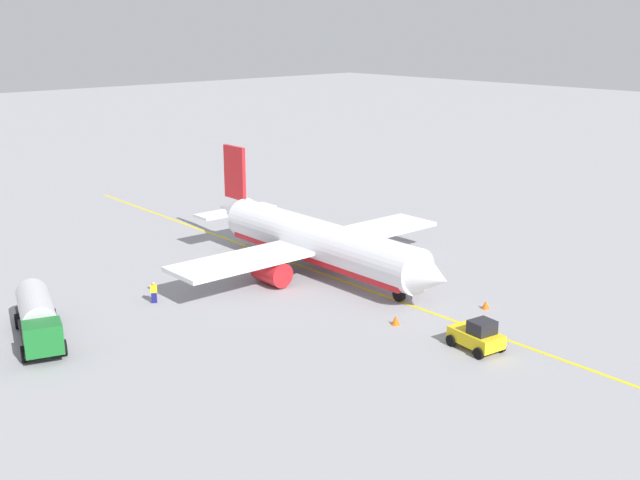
# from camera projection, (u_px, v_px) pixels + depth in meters

# --- Properties ---
(ground_plane) EXTENTS (400.00, 400.00, 0.00)m
(ground_plane) POSITION_uv_depth(u_px,v_px,m) (320.00, 273.00, 68.78)
(ground_plane) COLOR #939399
(airplane) EXTENTS (30.15, 27.67, 9.74)m
(airplane) POSITION_uv_depth(u_px,v_px,m) (316.00, 242.00, 68.40)
(airplane) COLOR white
(airplane) RESTS_ON ground
(fuel_tanker) EXTENTS (10.36, 5.50, 3.15)m
(fuel_tanker) POSITION_uv_depth(u_px,v_px,m) (38.00, 316.00, 53.87)
(fuel_tanker) COLOR #2D2D33
(fuel_tanker) RESTS_ON ground
(pushback_tug) EXTENTS (3.85, 2.76, 2.20)m
(pushback_tug) POSITION_uv_depth(u_px,v_px,m) (477.00, 336.00, 52.39)
(pushback_tug) COLOR yellow
(pushback_tug) RESTS_ON ground
(refueling_worker) EXTENTS (0.57, 0.63, 1.71)m
(refueling_worker) POSITION_uv_depth(u_px,v_px,m) (154.00, 293.00, 61.26)
(refueling_worker) COLOR navy
(refueling_worker) RESTS_ON ground
(safety_cone_nose) EXTENTS (0.64, 0.64, 0.71)m
(safety_cone_nose) POSITION_uv_depth(u_px,v_px,m) (396.00, 320.00, 56.87)
(safety_cone_nose) COLOR #F2590F
(safety_cone_nose) RESTS_ON ground
(safety_cone_wingtip) EXTENTS (0.62, 0.62, 0.68)m
(safety_cone_wingtip) POSITION_uv_depth(u_px,v_px,m) (486.00, 305.00, 60.06)
(safety_cone_wingtip) COLOR #F2590F
(safety_cone_wingtip) RESTS_ON ground
(taxi_line_marking) EXTENTS (84.40, 2.75, 0.01)m
(taxi_line_marking) POSITION_uv_depth(u_px,v_px,m) (320.00, 273.00, 68.78)
(taxi_line_marking) COLOR yellow
(taxi_line_marking) RESTS_ON ground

